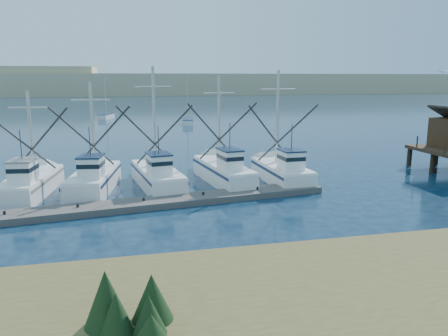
{
  "coord_description": "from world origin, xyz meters",
  "views": [
    {
      "loc": [
        -7.44,
        -20.39,
        8.11
      ],
      "look_at": [
        -0.91,
        8.0,
        2.07
      ],
      "focal_mm": 35.0,
      "sensor_mm": 36.0,
      "label": 1
    }
  ],
  "objects": [
    {
      "name": "sailboat_near",
      "position": [
        3.64,
        56.5,
        0.49
      ],
      "size": [
        2.67,
        6.44,
        8.1
      ],
      "rotation": [
        0.0,
        0.0,
        -0.15
      ],
      "color": "white",
      "rests_on": "ground"
    },
    {
      "name": "flying_gull",
      "position": [
        13.64,
        5.53,
        8.53
      ],
      "size": [
        0.96,
        0.18,
        0.18
      ],
      "color": "white",
      "rests_on": "ground"
    },
    {
      "name": "ground",
      "position": [
        0.0,
        0.0,
        0.0
      ],
      "size": [
        500.0,
        500.0,
        0.0
      ],
      "primitive_type": "plane",
      "color": "#0B1C33",
      "rests_on": "ground"
    },
    {
      "name": "dune_ridge",
      "position": [
        0.0,
        210.0,
        5.0
      ],
      "size": [
        360.0,
        60.0,
        10.0
      ],
      "primitive_type": "cube",
      "color": "tan",
      "rests_on": "ground"
    },
    {
      "name": "trawler_fleet",
      "position": [
        -9.99,
        11.63,
        0.96
      ],
      "size": [
        30.66,
        8.96,
        8.97
      ],
      "color": "white",
      "rests_on": "ground"
    },
    {
      "name": "sailboat_far",
      "position": [
        -10.8,
        70.72,
        0.51
      ],
      "size": [
        3.23,
        5.05,
        8.1
      ],
      "rotation": [
        0.0,
        0.0,
        -0.35
      ],
      "color": "white",
      "rests_on": "ground"
    },
    {
      "name": "floating_dock",
      "position": [
        -9.4,
        6.46,
        0.21
      ],
      "size": [
        31.25,
        6.38,
        0.42
      ],
      "primitive_type": "cube",
      "rotation": [
        0.0,
        0.0,
        0.14
      ],
      "color": "#58534E",
      "rests_on": "ground"
    }
  ]
}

